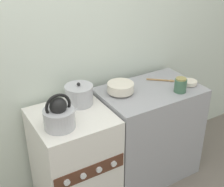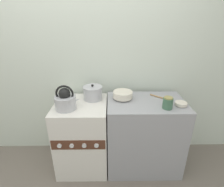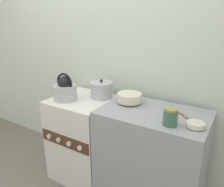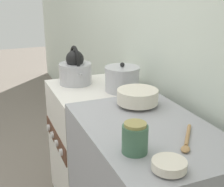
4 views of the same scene
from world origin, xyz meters
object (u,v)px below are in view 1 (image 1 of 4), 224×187
stove (74,160)px  kettle (59,115)px  storage_jar (180,85)px  cooking_pot (79,95)px  enamel_bowl (121,87)px  small_ceramic_bowl (190,83)px

stove → kettle: kettle is taller
storage_jar → kettle: bearing=176.5°
storage_jar → cooking_pot: bearing=159.2°
cooking_pot → enamel_bowl: bearing=-10.6°
kettle → cooking_pot: (0.25, 0.23, -0.02)m
kettle → enamel_bowl: bearing=15.5°
kettle → cooking_pot: bearing=41.7°
cooking_pot → small_ceramic_bowl: (0.92, -0.24, -0.02)m
enamel_bowl → small_ceramic_bowl: bearing=-16.7°
kettle → small_ceramic_bowl: kettle is taller
cooking_pot → storage_jar: size_ratio=1.81×
cooking_pot → small_ceramic_bowl: 0.95m
stove → kettle: bearing=-141.2°
cooking_pot → storage_jar: (0.76, -0.29, 0.01)m
small_ceramic_bowl → cooking_pot: bearing=165.5°
stove → storage_jar: bearing=-10.4°
stove → small_ceramic_bowl: size_ratio=6.90×
cooking_pot → storage_jar: 0.81m
enamel_bowl → small_ceramic_bowl: size_ratio=1.77×
cooking_pot → kettle: bearing=-138.3°
enamel_bowl → small_ceramic_bowl: (0.58, -0.17, -0.03)m
cooking_pot → enamel_bowl: cooking_pot is taller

